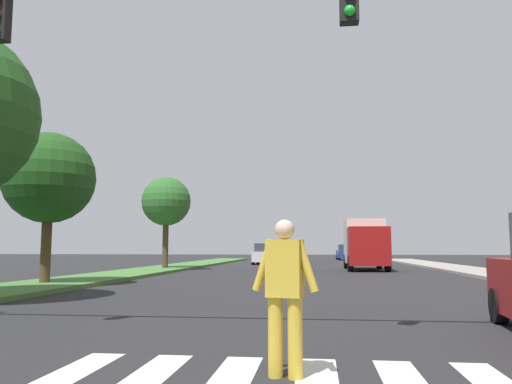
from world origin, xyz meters
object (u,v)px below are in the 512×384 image
at_px(tree_far, 49,178).
at_px(sedan_far_horizon, 346,253).
at_px(pedestrian_performer, 285,289).
at_px(sedan_midblock, 281,257).
at_px(sedan_distant, 266,255).
at_px(tree_distant, 166,202).
at_px(truck_box_delivery, 365,243).
at_px(traffic_light_gantry, 1,58).

height_order(tree_far, sedan_far_horizon, tree_far).
distance_m(pedestrian_performer, sedan_midblock, 24.44).
xyz_separation_m(pedestrian_performer, sedan_distant, (-3.89, 36.30, -0.15)).
bearing_deg(tree_distant, sedan_distant, 66.71).
height_order(sedan_distant, truck_box_delivery, truck_box_delivery).
xyz_separation_m(pedestrian_performer, sedan_far_horizon, (3.45, 51.45, -0.15)).
bearing_deg(pedestrian_performer, sedan_midblock, 94.22).
bearing_deg(sedan_midblock, tree_distant, 177.27).
distance_m(tree_distant, sedan_far_horizon, 29.64).
bearing_deg(pedestrian_performer, sedan_far_horizon, 86.16).
distance_m(tree_distant, sedan_midblock, 7.85).
distance_m(sedan_distant, sedan_far_horizon, 16.84).
xyz_separation_m(sedan_midblock, sedan_far_horizon, (5.25, 27.08, -0.01)).
bearing_deg(sedan_far_horizon, tree_far, -107.69).
bearing_deg(sedan_distant, sedan_midblock, -80.05).
xyz_separation_m(sedan_midblock, truck_box_delivery, (5.08, 2.08, 0.84)).
height_order(tree_far, traffic_light_gantry, traffic_light_gantry).
relative_size(sedan_midblock, sedan_far_horizon, 0.96).
relative_size(tree_far, sedan_far_horizon, 1.25).
bearing_deg(pedestrian_performer, tree_far, 128.64).
bearing_deg(tree_far, sedan_far_horizon, 72.31).
bearing_deg(sedan_midblock, tree_far, -120.30).
relative_size(tree_distant, sedan_far_horizon, 1.30).
bearing_deg(tree_far, pedestrian_performer, -51.36).
bearing_deg(sedan_distant, tree_far, -102.27).
distance_m(tree_distant, truck_box_delivery, 12.54).
relative_size(tree_far, tree_distant, 0.97).
bearing_deg(sedan_distant, sedan_far_horizon, 64.15).
bearing_deg(pedestrian_performer, sedan_distant, 96.11).
bearing_deg(sedan_far_horizon, tree_distant, -114.75).
height_order(traffic_light_gantry, sedan_distant, traffic_light_gantry).
xyz_separation_m(tree_far, tree_distant, (0.39, 13.12, 0.30)).
relative_size(pedestrian_performer, sedan_far_horizon, 0.39).
xyz_separation_m(sedan_distant, sedan_far_horizon, (7.34, 15.15, -0.00)).
bearing_deg(traffic_light_gantry, pedestrian_performer, -20.60).
distance_m(tree_far, sedan_distant, 25.47).
bearing_deg(truck_box_delivery, sedan_far_horizon, 89.60).
bearing_deg(truck_box_delivery, sedan_midblock, -157.68).
xyz_separation_m(sedan_midblock, sedan_distant, (-2.09, 11.93, -0.01)).
bearing_deg(sedan_far_horizon, sedan_midblock, -100.97).
bearing_deg(truck_box_delivery, traffic_light_gantry, -107.83).
xyz_separation_m(pedestrian_performer, truck_box_delivery, (3.28, 26.45, 0.70)).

